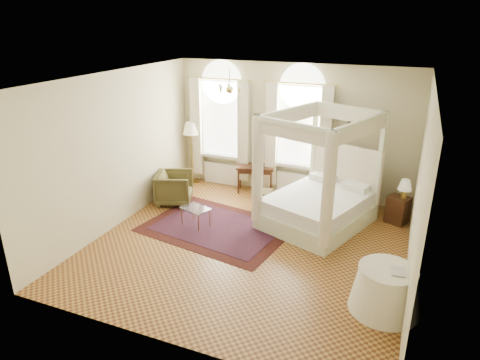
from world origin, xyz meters
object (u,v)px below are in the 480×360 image
at_px(canopy_bed, 317,201).
at_px(armchair, 174,188).
at_px(stool, 263,194).
at_px(side_table, 385,290).
at_px(nightstand, 398,210).
at_px(floor_lamp, 191,131).
at_px(coffee_table, 196,210).
at_px(writing_desk, 255,170).

bearing_deg(canopy_bed, armchair, -177.47).
bearing_deg(stool, side_table, -43.04).
xyz_separation_m(nightstand, floor_lamp, (-5.40, 0.49, 1.14)).
height_order(armchair, coffee_table, armchair).
bearing_deg(canopy_bed, stool, 168.30).
distance_m(canopy_bed, floor_lamp, 4.06).
bearing_deg(side_table, armchair, 155.35).
height_order(writing_desk, coffee_table, writing_desk).
xyz_separation_m(stool, side_table, (2.99, -2.80, -0.03)).
relative_size(nightstand, side_table, 0.56).
relative_size(stool, side_table, 0.44).
distance_m(nightstand, writing_desk, 3.59).
bearing_deg(armchair, nightstand, -101.28).
bearing_deg(coffee_table, floor_lamp, 119.66).
distance_m(canopy_bed, coffee_table, 2.66).
distance_m(nightstand, side_table, 3.29).
height_order(canopy_bed, nightstand, canopy_bed).
distance_m(canopy_bed, side_table, 3.01).
relative_size(nightstand, armchair, 0.71).
height_order(stool, coffee_table, stool).
bearing_deg(canopy_bed, floor_lamp, 161.47).
bearing_deg(writing_desk, armchair, -138.53).
distance_m(armchair, floor_lamp, 1.78).
bearing_deg(nightstand, canopy_bed, -154.88).
bearing_deg(writing_desk, side_table, -46.77).
height_order(nightstand, floor_lamp, floor_lamp).
xyz_separation_m(canopy_bed, stool, (-1.35, 0.28, -0.17)).
bearing_deg(nightstand, stool, -170.66).
relative_size(canopy_bed, nightstand, 4.53).
relative_size(stool, armchair, 0.56).
xyz_separation_m(writing_desk, floor_lamp, (-1.85, 0.00, 0.84)).
bearing_deg(floor_lamp, armchair, -79.85).
bearing_deg(writing_desk, canopy_bed, -33.47).
distance_m(writing_desk, armchair, 2.14).
distance_m(armchair, coffee_table, 1.40).
relative_size(writing_desk, armchair, 1.22).
xyz_separation_m(stool, armchair, (-2.15, -0.43, -0.01)).
height_order(canopy_bed, side_table, canopy_bed).
bearing_deg(side_table, stool, 136.96).
distance_m(armchair, side_table, 5.66).
xyz_separation_m(floor_lamp, side_table, (5.40, -3.77, -1.08)).
height_order(canopy_bed, stool, canopy_bed).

